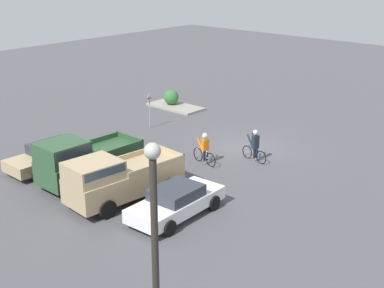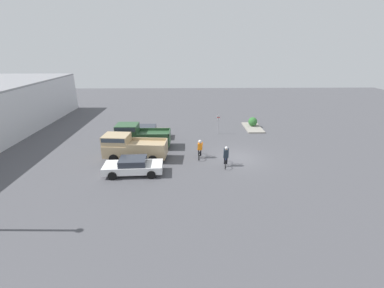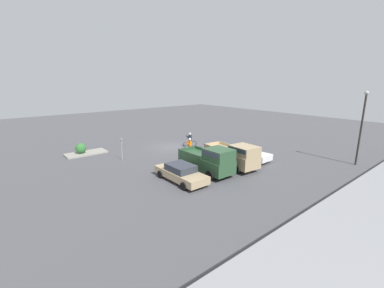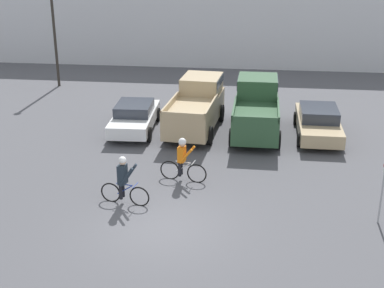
% 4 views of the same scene
% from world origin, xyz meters
% --- Properties ---
extents(ground_plane, '(80.00, 80.00, 0.00)m').
position_xyz_m(ground_plane, '(0.00, 0.00, 0.00)').
color(ground_plane, '#4C4C51').
extents(sedan_0, '(2.10, 4.56, 1.31)m').
position_xyz_m(sedan_0, '(-2.84, 8.75, 0.67)').
color(sedan_0, white).
rests_on(sedan_0, ground_plane).
extents(pickup_truck_0, '(2.49, 5.52, 2.22)m').
position_xyz_m(pickup_truck_0, '(-0.01, 9.46, 1.15)').
color(pickup_truck_0, tan).
rests_on(pickup_truck_0, ground_plane).
extents(pickup_truck_1, '(2.24, 5.11, 2.34)m').
position_xyz_m(pickup_truck_1, '(2.77, 9.22, 1.19)').
color(pickup_truck_1, '#2D5133').
rests_on(pickup_truck_1, ground_plane).
extents(sedan_1, '(2.01, 4.78, 1.34)m').
position_xyz_m(sedan_1, '(5.56, 9.02, 0.67)').
color(sedan_1, tan).
rests_on(sedan_1, ground_plane).
extents(cyclist_0, '(1.78, 0.53, 1.70)m').
position_xyz_m(cyclist_0, '(0.15, 3.46, 0.87)').
color(cyclist_0, black).
rests_on(cyclist_0, ground_plane).
extents(cyclist_1, '(1.75, 0.53, 1.74)m').
position_xyz_m(cyclist_1, '(-1.55, 1.40, 0.87)').
color(cyclist_1, black).
rests_on(cyclist_1, ground_plane).
extents(fire_lane_sign, '(0.06, 0.30, 2.23)m').
position_xyz_m(fire_lane_sign, '(6.70, 1.09, 1.35)').
color(fire_lane_sign, '#9E9EA3').
rests_on(fire_lane_sign, ground_plane).
extents(lamppost, '(0.36, 0.36, 6.67)m').
position_xyz_m(lamppost, '(-9.22, 16.13, 3.92)').
color(lamppost, '#2D2823').
rests_on(lamppost, ground_plane).
extents(curb_island, '(4.07, 1.93, 0.15)m').
position_xyz_m(curb_island, '(8.71, -3.38, 0.07)').
color(curb_island, gray).
rests_on(curb_island, ground_plane).
extents(shrub, '(1.07, 1.07, 1.07)m').
position_xyz_m(shrub, '(9.19, -3.44, 0.68)').
color(shrub, '#337033').
rests_on(shrub, curb_island).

